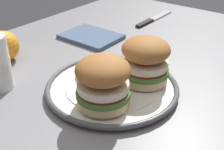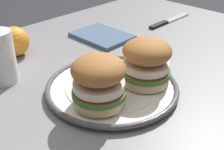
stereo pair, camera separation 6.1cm
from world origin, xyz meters
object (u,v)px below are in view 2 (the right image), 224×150
sandwich_half_right (99,80)px  table_knife (167,22)px  dining_table (109,110)px  whole_orange (14,41)px  sandwich_half_left (147,61)px  dinner_plate (112,87)px  drinking_glass (1,61)px

sandwich_half_right → table_knife: 0.57m
dining_table → whole_orange: size_ratio=16.19×
sandwich_half_right → whole_orange: bearing=87.6°
sandwich_half_left → table_knife: bearing=28.6°
dining_table → dinner_plate: bearing=-129.3°
dinner_plate → drinking_glass: size_ratio=2.39×
drinking_glass → whole_orange: bearing=49.6°
sandwich_half_left → drinking_glass: (-0.20, 0.26, -0.02)m
dining_table → drinking_glass: 0.29m
whole_orange → drinking_glass: bearing=-130.4°
sandwich_half_right → sandwich_half_left: bearing=-6.6°
dining_table → sandwich_half_right: (-0.11, -0.09, 0.17)m
sandwich_half_right → drinking_glass: size_ratio=0.87×
dining_table → sandwich_half_right: sandwich_half_right is taller
dinner_plate → whole_orange: whole_orange is taller
dinner_plate → drinking_glass: (-0.14, 0.21, 0.04)m
sandwich_half_right → drinking_glass: bearing=107.5°
dining_table → sandwich_half_left: size_ratio=11.26×
sandwich_half_right → drinking_glass: (-0.08, 0.24, -0.02)m
dinner_plate → table_knife: dinner_plate is taller
whole_orange → table_knife: 0.53m
drinking_glass → dinner_plate: bearing=-55.6°
sandwich_half_right → whole_orange: 0.35m
dining_table → sandwich_half_left: 0.20m
whole_orange → dining_table: bearing=-69.5°
dinner_plate → sandwich_half_left: (0.06, -0.05, 0.06)m
dining_table → drinking_glass: drinking_glass is taller
dinner_plate → sandwich_half_right: (-0.07, -0.03, 0.06)m
sandwich_half_right → table_knife: bearing=21.1°
sandwich_half_right → whole_orange: sandwich_half_right is taller
sandwich_half_right → table_knife: size_ratio=0.48×
drinking_glass → whole_orange: (0.09, 0.11, -0.01)m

